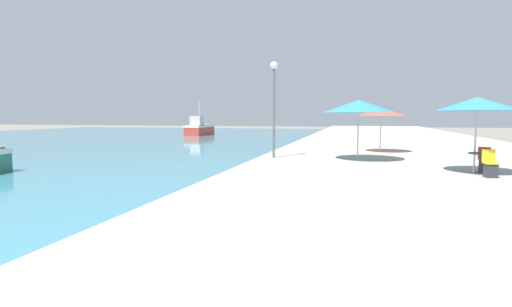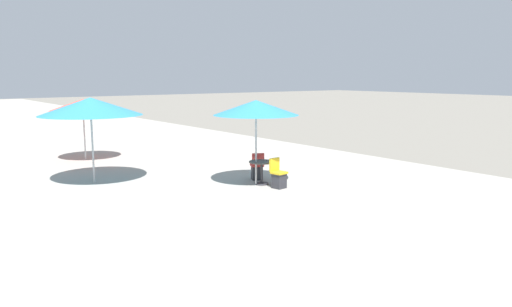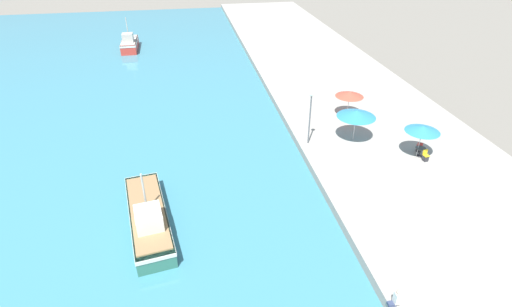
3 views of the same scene
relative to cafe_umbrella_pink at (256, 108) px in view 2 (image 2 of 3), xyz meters
name	(u,v)px [view 2 (image 2 of 3)]	position (x,y,z in m)	size (l,w,h in m)	color
quay_promenade	(52,135)	(-0.62, 20.68, -2.78)	(16.00, 90.00, 0.70)	#A39E93
cafe_umbrella_pink	(256,108)	(0.00, 0.00, 0.00)	(2.64, 2.64, 2.66)	#B7B7B7
cafe_umbrella_white	(91,106)	(-3.92, 3.45, 0.02)	(3.21, 3.21, 2.72)	#B7B7B7
cafe_umbrella_striped	(83,105)	(-2.69, 7.96, -0.19)	(2.60, 2.60, 2.46)	#B7B7B7
cafe_table	(262,168)	(0.19, -0.04, -1.89)	(0.80, 0.80, 0.74)	#333338
cafe_chair_left	(278,178)	(0.29, -0.76, -2.10)	(0.45, 0.48, 0.91)	#2D2D33
cafe_chair_right	(257,170)	(0.51, 0.61, -2.10)	(0.55, 0.56, 0.91)	#2D2D33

